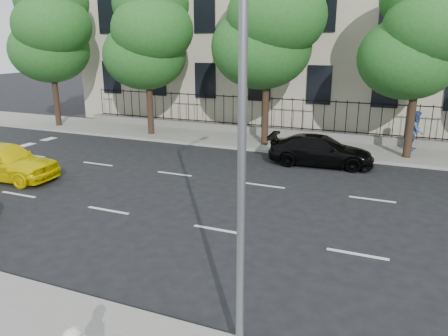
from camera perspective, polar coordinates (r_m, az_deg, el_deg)
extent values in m
plane|color=black|center=(11.13, -6.00, -12.93)|extent=(120.00, 120.00, 0.00)
cube|color=gray|center=(23.58, 10.53, 2.90)|extent=(60.00, 4.00, 0.15)
cube|color=slate|center=(25.15, 11.42, 4.32)|extent=(30.00, 0.50, 0.40)
cube|color=black|center=(25.09, 11.46, 4.99)|extent=(28.80, 0.05, 0.05)
cube|color=black|center=(24.84, 11.67, 8.61)|extent=(28.80, 0.05, 0.05)
cylinder|color=slate|center=(6.70, 2.38, 5.38)|extent=(0.14, 0.14, 8.00)
cylinder|color=#382619|center=(30.26, -21.04, 8.19)|extent=(0.36, 0.36, 3.15)
ellipsoid|color=#28531B|center=(30.53, -21.81, 14.11)|extent=(4.94, 4.94, 4.06)
ellipsoid|color=#28531B|center=(29.55, -21.50, 16.89)|extent=(4.68, 4.68, 3.85)
ellipsoid|color=#28531B|center=(30.34, -21.55, 19.56)|extent=(4.42, 4.42, 3.64)
cylinder|color=#382619|center=(25.96, -9.62, 7.67)|extent=(0.36, 0.36, 2.97)
ellipsoid|color=#28531B|center=(26.16, -10.34, 14.28)|extent=(4.75, 4.75, 3.90)
ellipsoid|color=#28531B|center=(25.26, -9.35, 17.39)|extent=(4.50, 4.50, 3.70)
ellipsoid|color=#28531B|center=(26.04, -9.55, 20.37)|extent=(4.25, 4.25, 3.50)
cylinder|color=#382619|center=(22.99, 5.41, 7.18)|extent=(0.36, 0.36, 3.32)
ellipsoid|color=#28531B|center=(23.11, 4.89, 15.41)|extent=(5.13, 5.13, 4.21)
ellipsoid|color=#28531B|center=(22.40, 6.88, 19.14)|extent=(4.86, 4.86, 4.00)
cylinder|color=#382619|center=(21.98, 23.14, 5.20)|extent=(0.36, 0.36, 3.08)
ellipsoid|color=#28531B|center=(21.98, 22.96, 13.08)|extent=(4.56, 4.56, 3.74)
ellipsoid|color=#28531B|center=(21.48, 25.83, 16.26)|extent=(4.32, 4.32, 3.55)
imported|color=#FFE601|center=(19.69, -26.76, 0.83)|extent=(4.61, 2.13, 1.53)
imported|color=black|center=(20.13, 12.51, 2.26)|extent=(4.81, 2.30, 1.35)
imported|color=#304C8C|center=(23.73, 23.75, 4.49)|extent=(0.94, 1.10, 1.97)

